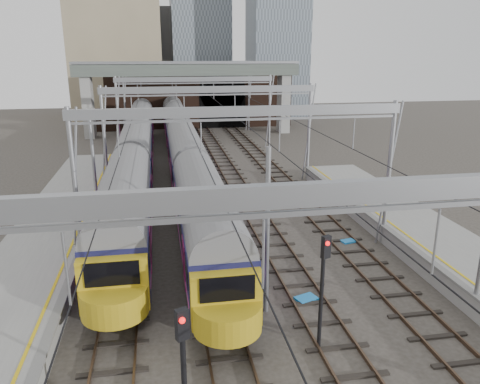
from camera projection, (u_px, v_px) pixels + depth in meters
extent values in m
plane|color=#38332D|center=(278.00, 338.00, 17.73)|extent=(160.00, 160.00, 0.00)
cube|color=gray|center=(8.00, 316.00, 18.24)|extent=(4.20, 55.00, 1.10)
cube|color=slate|center=(62.00, 300.00, 18.44)|extent=(0.35, 55.00, 0.12)
cube|color=gold|center=(49.00, 299.00, 18.33)|extent=(0.12, 55.00, 0.01)
cube|color=#4C3828|center=(122.00, 215.00, 30.74)|extent=(0.08, 80.00, 0.16)
cube|color=#4C3828|center=(144.00, 214.00, 30.98)|extent=(0.08, 80.00, 0.16)
cube|color=black|center=(133.00, 216.00, 30.88)|extent=(2.40, 80.00, 0.14)
cube|color=#4C3828|center=(183.00, 212.00, 31.40)|extent=(0.08, 80.00, 0.16)
cube|color=#4C3828|center=(204.00, 211.00, 31.64)|extent=(0.08, 80.00, 0.16)
cube|color=black|center=(194.00, 212.00, 31.54)|extent=(2.40, 80.00, 0.14)
cube|color=#4C3828|center=(241.00, 209.00, 32.06)|extent=(0.08, 80.00, 0.16)
cube|color=#4C3828|center=(262.00, 208.00, 32.30)|extent=(0.08, 80.00, 0.16)
cube|color=black|center=(252.00, 209.00, 32.20)|extent=(2.40, 80.00, 0.14)
cube|color=#4C3828|center=(298.00, 205.00, 32.72)|extent=(0.08, 80.00, 0.16)
cube|color=#4C3828|center=(317.00, 204.00, 32.96)|extent=(0.08, 80.00, 0.16)
cube|color=black|center=(307.00, 206.00, 32.86)|extent=(2.40, 80.00, 0.14)
cube|color=gray|center=(357.00, 192.00, 9.88)|extent=(16.80, 0.28, 0.50)
cylinder|color=gray|center=(75.00, 189.00, 22.76)|extent=(0.24, 0.24, 8.00)
cylinder|color=gray|center=(389.00, 175.00, 25.48)|extent=(0.24, 0.24, 8.00)
cube|color=gray|center=(241.00, 111.00, 23.08)|extent=(16.80, 0.28, 0.50)
cylinder|color=gray|center=(104.00, 139.00, 35.96)|extent=(0.24, 0.24, 8.00)
cylinder|color=gray|center=(309.00, 132.00, 38.68)|extent=(0.24, 0.24, 8.00)
cube|color=gray|center=(209.00, 89.00, 36.28)|extent=(16.80, 0.28, 0.50)
cylinder|color=gray|center=(118.00, 115.00, 49.17)|extent=(0.24, 0.24, 8.00)
cylinder|color=gray|center=(270.00, 112.00, 51.88)|extent=(0.24, 0.24, 8.00)
cube|color=gray|center=(195.00, 79.00, 49.48)|extent=(16.80, 0.28, 0.50)
cylinder|color=gray|center=(125.00, 103.00, 60.48)|extent=(0.24, 0.24, 8.00)
cylinder|color=gray|center=(249.00, 101.00, 63.19)|extent=(0.24, 0.24, 8.00)
cube|color=gray|center=(187.00, 74.00, 60.80)|extent=(16.80, 0.28, 0.50)
cube|color=black|center=(127.00, 134.00, 29.29)|extent=(0.03, 80.00, 0.03)
cube|color=black|center=(191.00, 132.00, 29.96)|extent=(0.03, 80.00, 0.03)
cube|color=black|center=(252.00, 130.00, 30.62)|extent=(0.03, 80.00, 0.03)
cube|color=black|center=(311.00, 128.00, 31.28)|extent=(0.03, 80.00, 0.03)
cube|color=#311E16|center=(200.00, 95.00, 65.80)|extent=(26.00, 2.00, 9.00)
cube|color=black|center=(223.00, 109.00, 65.88)|extent=(6.50, 0.10, 5.20)
cylinder|color=black|center=(222.00, 90.00, 65.13)|extent=(6.50, 0.10, 6.50)
cube|color=#311E16|center=(114.00, 120.00, 63.73)|extent=(6.00, 1.50, 3.00)
cube|color=gray|center=(88.00, 105.00, 57.86)|extent=(1.20, 2.50, 8.20)
cube|color=gray|center=(284.00, 101.00, 61.99)|extent=(1.20, 2.50, 8.20)
cube|color=#535E55|center=(188.00, 70.00, 58.74)|extent=(28.00, 3.00, 1.40)
cube|color=gray|center=(188.00, 62.00, 58.48)|extent=(28.00, 3.00, 0.30)
cube|color=tan|center=(117.00, 48.00, 75.14)|extent=(14.00, 12.00, 22.00)
cube|color=#4C5660|center=(200.00, 18.00, 81.67)|extent=(10.00, 10.00, 32.00)
cube|color=gray|center=(166.00, 59.00, 90.24)|extent=(18.00, 14.00, 18.00)
cube|color=black|center=(182.00, 160.00, 45.36)|extent=(2.02, 60.10, 0.70)
cube|color=#11133E|center=(181.00, 141.00, 44.84)|extent=(2.58, 60.10, 2.30)
cylinder|color=slate|center=(180.00, 129.00, 44.51)|extent=(2.53, 59.60, 2.53)
cube|color=black|center=(181.00, 138.00, 44.74)|extent=(2.60, 58.90, 0.69)
cube|color=#D6428A|center=(181.00, 148.00, 45.03)|extent=(2.60, 59.10, 0.11)
cube|color=#B69717|center=(227.00, 301.00, 16.39)|extent=(2.53, 0.60, 2.10)
cube|color=black|center=(227.00, 289.00, 16.07)|extent=(1.93, 0.08, 0.92)
cube|color=black|center=(138.00, 175.00, 39.76)|extent=(2.08, 46.08, 0.70)
cube|color=#11133E|center=(136.00, 154.00, 39.23)|extent=(2.64, 46.08, 2.36)
cylinder|color=slate|center=(135.00, 140.00, 38.89)|extent=(2.59, 45.58, 2.59)
cube|color=black|center=(136.00, 150.00, 39.12)|extent=(2.66, 44.88, 0.71)
cube|color=#D6428A|center=(137.00, 162.00, 39.42)|extent=(2.66, 45.08, 0.11)
cube|color=#B69717|center=(114.00, 286.00, 17.39)|extent=(2.59, 0.60, 2.16)
cube|color=black|center=(112.00, 274.00, 17.06)|extent=(1.98, 0.08, 0.94)
cube|color=black|center=(182.00, 324.00, 11.31)|extent=(0.37, 0.30, 0.82)
sphere|color=red|center=(182.00, 320.00, 11.14)|extent=(0.16, 0.16, 0.16)
cylinder|color=black|center=(321.00, 294.00, 16.66)|extent=(0.14, 0.14, 4.31)
cube|color=black|center=(326.00, 247.00, 15.95)|extent=(0.36, 0.29, 0.81)
sphere|color=red|center=(328.00, 243.00, 15.78)|extent=(0.16, 0.16, 0.16)
cube|color=#1C81D5|center=(306.00, 299.00, 20.48)|extent=(1.08, 0.92, 0.11)
cube|color=#1C81D5|center=(231.00, 317.00, 19.07)|extent=(0.98, 0.70, 0.11)
cube|color=#1C81D5|center=(348.00, 241.00, 26.69)|extent=(0.86, 0.69, 0.09)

